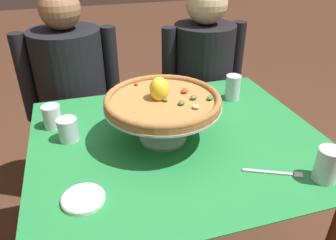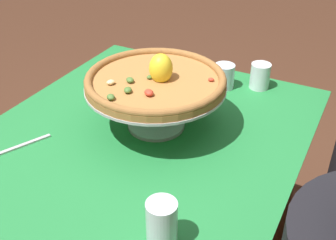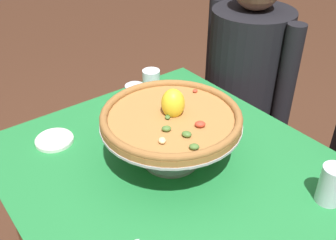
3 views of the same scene
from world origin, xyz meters
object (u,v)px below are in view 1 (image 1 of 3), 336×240
object	(u,v)px
water_glass_front_right	(327,167)
water_glass_side_left	(68,131)
diner_right	(202,91)
pizza	(163,100)
water_glass_back_left	(52,118)
pizza_stand	(163,113)
water_glass_back_right	(233,89)
diner_left	(75,103)
dinner_fork	(276,173)
side_plate	(83,198)

from	to	relation	value
water_glass_front_right	water_glass_side_left	distance (m)	0.92
water_glass_front_right	diner_right	xyz separation A→B (m)	(0.01, 1.05, -0.20)
pizza	water_glass_back_left	size ratio (longest dim) A/B	4.49
pizza_stand	water_glass_back_right	world-z (taller)	pizza_stand
pizza	water_glass_front_right	world-z (taller)	pizza
water_glass_side_left	diner_right	world-z (taller)	diner_right
pizza	water_glass_side_left	xyz separation A→B (m)	(-0.35, 0.09, -0.13)
pizza	diner_left	bearing A→B (deg)	114.48
water_glass_back_left	water_glass_back_right	bearing A→B (deg)	1.96
dinner_fork	side_plate	bearing A→B (deg)	174.95
water_glass_front_right	diner_left	world-z (taller)	diner_left
water_glass_back_left	water_glass_side_left	world-z (taller)	water_glass_back_left
side_plate	diner_right	xyz separation A→B (m)	(0.76, 0.93, -0.16)
water_glass_back_left	dinner_fork	world-z (taller)	water_glass_back_left
water_glass_back_left	diner_right	size ratio (longest dim) A/B	0.08
water_glass_side_left	pizza	bearing A→B (deg)	-15.17
side_plate	diner_left	xyz separation A→B (m)	(-0.00, 0.97, -0.15)
diner_left	water_glass_side_left	bearing A→B (deg)	-92.49
pizza_stand	pizza	size ratio (longest dim) A/B	1.01
dinner_fork	diner_left	size ratio (longest dim) A/B	0.15
pizza	water_glass_back_right	world-z (taller)	pizza
water_glass_side_left	side_plate	distance (m)	0.36
side_plate	diner_left	bearing A→B (deg)	90.09
pizza_stand	dinner_fork	distance (m)	0.45
pizza_stand	diner_right	world-z (taller)	diner_right
water_glass_back_left	water_glass_side_left	bearing A→B (deg)	-63.77
diner_left	diner_right	xyz separation A→B (m)	(0.76, -0.04, -0.01)
water_glass_back_left	water_glass_front_right	xyz separation A→B (m)	(0.84, -0.60, 0.01)
water_glass_back_right	water_glass_back_left	bearing A→B (deg)	-178.04
water_glass_back_right	water_glass_side_left	world-z (taller)	water_glass_back_right
water_glass_back_left	dinner_fork	size ratio (longest dim) A/B	0.52
water_glass_back_right	dinner_fork	bearing A→B (deg)	-101.32
pizza	dinner_fork	world-z (taller)	pizza
water_glass_back_right	water_glass_back_left	world-z (taller)	water_glass_back_right
pizza_stand	side_plate	world-z (taller)	pizza_stand
water_glass_side_left	dinner_fork	world-z (taller)	water_glass_side_left
dinner_fork	pizza	bearing A→B (deg)	133.87
dinner_fork	diner_right	size ratio (longest dim) A/B	0.15
water_glass_back_right	diner_right	bearing A→B (deg)	86.57
water_glass_back_right	diner_left	xyz separation A→B (m)	(-0.74, 0.47, -0.20)
water_glass_side_left	diner_left	distance (m)	0.64
water_glass_side_left	side_plate	size ratio (longest dim) A/B	0.70
pizza_stand	water_glass_side_left	xyz separation A→B (m)	(-0.35, 0.10, -0.07)
water_glass_back_right	water_glass_front_right	distance (m)	0.62
pizza_stand	water_glass_front_right	size ratio (longest dim) A/B	3.74
diner_left	pizza	bearing A→B (deg)	-65.52
water_glass_back_right	dinner_fork	world-z (taller)	water_glass_back_right
water_glass_side_left	dinner_fork	distance (m)	0.77
pizza_stand	diner_left	bearing A→B (deg)	114.45
side_plate	diner_left	size ratio (longest dim) A/B	0.11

